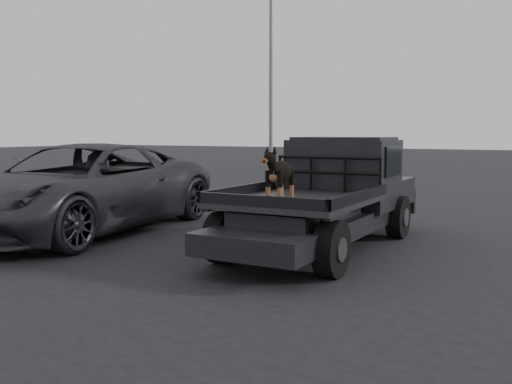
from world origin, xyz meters
The scene contains 8 objects.
ground centered at (0.00, 0.00, 0.00)m, with size 120.00×120.00×0.00m, color black.
flatbed_ute centered at (0.72, 1.90, 0.46)m, with size 2.00×5.40×0.92m, color black, non-canonical shape.
ute_cab centered at (0.72, 2.85, 1.36)m, with size 1.72×1.30×0.88m, color black, non-canonical shape.
headache_rack centered at (0.72, 2.10, 1.20)m, with size 1.80×0.08×0.55m, color black, non-canonical shape.
dog centered at (0.73, 0.33, 1.29)m, with size 0.32×0.60×0.74m, color black, non-canonical shape.
parked_suv centered at (-3.90, 1.14, 0.84)m, with size 2.77×6.01×1.67m, color #2E2E33.
distant_car_a centered at (-7.95, 25.78, 0.67)m, with size 1.42×4.08×1.34m, color #504F54.
floodlight_near centered at (-8.28, 17.28, 7.48)m, with size 1.08×0.28×13.76m.
Camera 1 is at (4.22, -6.61, 1.88)m, focal length 40.00 mm.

